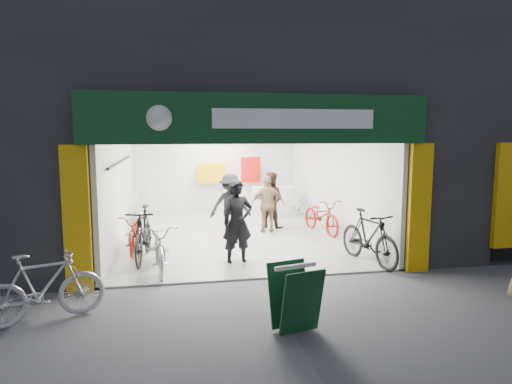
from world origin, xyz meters
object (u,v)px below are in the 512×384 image
object	(u,v)px
bike_right_front	(369,237)
sandwich_board	(295,296)
parked_bike	(43,287)
bike_left_front	(160,246)

from	to	relation	value
bike_right_front	sandwich_board	xyz separation A→B (m)	(-2.46, -2.94, -0.07)
bike_right_front	sandwich_board	bearing A→B (deg)	-141.71
bike_right_front	parked_bike	size ratio (longest dim) A/B	1.10
bike_left_front	parked_bike	bearing A→B (deg)	-130.51
bike_left_front	bike_right_front	bearing A→B (deg)	-9.36
parked_bike	sandwich_board	size ratio (longest dim) A/B	1.88
parked_bike	sandwich_board	bearing A→B (deg)	-127.33
bike_right_front	sandwich_board	world-z (taller)	bike_right_front
bike_right_front	bike_left_front	bearing A→B (deg)	163.45
bike_left_front	bike_right_front	distance (m)	4.40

